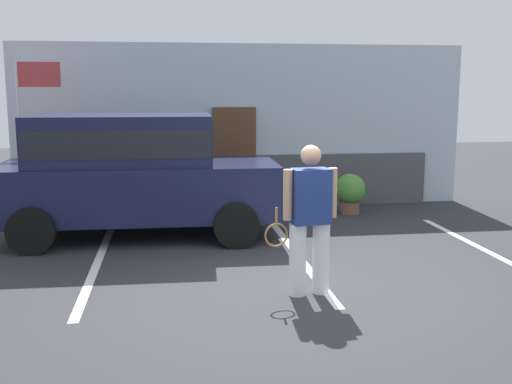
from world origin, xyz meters
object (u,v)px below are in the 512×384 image
object	(u,v)px
tennis_player_man	(310,218)
potted_plant_by_porch	(350,192)
parked_suv	(132,169)
flag_pole	(29,110)

from	to	relation	value
tennis_player_man	potted_plant_by_porch	world-z (taller)	tennis_player_man
parked_suv	flag_pole	size ratio (longest dim) A/B	1.54
tennis_player_man	flag_pole	xyz separation A→B (m)	(-4.16, 4.77, 1.14)
potted_plant_by_porch	flag_pole	xyz separation A→B (m)	(-6.08, 0.13, 1.64)
potted_plant_by_porch	flag_pole	size ratio (longest dim) A/B	0.27
parked_suv	flag_pole	xyz separation A→B (m)	(-1.90, 1.47, 0.94)
potted_plant_by_porch	flag_pole	bearing A→B (deg)	178.79
tennis_player_man	potted_plant_by_porch	distance (m)	5.05
tennis_player_man	flag_pole	world-z (taller)	flag_pole
flag_pole	potted_plant_by_porch	bearing A→B (deg)	-1.21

